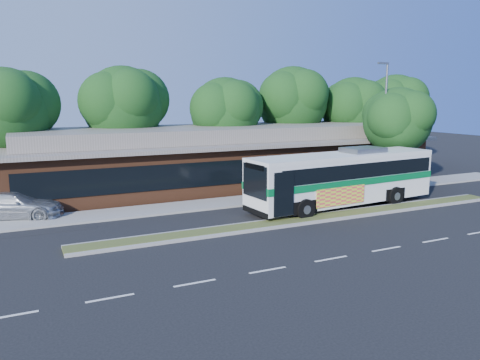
{
  "coord_description": "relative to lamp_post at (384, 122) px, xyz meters",
  "views": [
    {
      "loc": [
        -14.39,
        -20.13,
        6.6
      ],
      "look_at": [
        -3.16,
        3.47,
        2.0
      ],
      "focal_mm": 35.0,
      "sensor_mm": 36.0,
      "label": 1
    }
  ],
  "objects": [
    {
      "name": "sidewalk_tree",
      "position": [
        1.79,
        0.32,
        0.12
      ],
      "size": [
        5.54,
        4.97,
        7.39
      ],
      "color": "black",
      "rests_on": "ground"
    },
    {
      "name": "tree_bg_a",
      "position": [
        -24.15,
        9.14,
        0.97
      ],
      "size": [
        6.47,
        5.8,
        8.63
      ],
      "color": "black",
      "rests_on": "ground"
    },
    {
      "name": "tree_bg_b",
      "position": [
        -16.13,
        10.14,
        1.24
      ],
      "size": [
        6.69,
        6.0,
        9.0
      ],
      "color": "black",
      "rests_on": "ground"
    },
    {
      "name": "median_strip",
      "position": [
        -9.56,
        -5.4,
        -4.83
      ],
      "size": [
        26.0,
        1.1,
        0.15
      ],
      "primitive_type": "cube",
      "color": "#444D20",
      "rests_on": "ground"
    },
    {
      "name": "sedan",
      "position": [
        -24.48,
        1.96,
        -4.13
      ],
      "size": [
        5.76,
        3.79,
        1.55
      ],
      "primitive_type": "imported",
      "rotation": [
        0.0,
        0.0,
        1.24
      ],
      "color": "#B5B9BD",
      "rests_on": "ground"
    },
    {
      "name": "tree_bg_e",
      "position": [
        4.85,
        9.14,
        0.84
      ],
      "size": [
        6.47,
        5.8,
        8.5
      ],
      "color": "black",
      "rests_on": "ground"
    },
    {
      "name": "plaza_building",
      "position": [
        -9.56,
        6.99,
        -2.77
      ],
      "size": [
        33.2,
        11.2,
        4.45
      ],
      "color": "brown",
      "rests_on": "ground"
    },
    {
      "name": "sidewalk",
      "position": [
        -9.56,
        0.4,
        -4.84
      ],
      "size": [
        44.0,
        2.6,
        0.12
      ],
      "primitive_type": "cube",
      "color": "gray",
      "rests_on": "ground"
    },
    {
      "name": "lamp_post",
      "position": [
        0.0,
        0.0,
        0.0
      ],
      "size": [
        0.93,
        0.18,
        9.07
      ],
      "color": "slate",
      "rests_on": "ground"
    },
    {
      "name": "tree_bg_f",
      "position": [
        10.87,
        10.14,
        1.16
      ],
      "size": [
        6.69,
        6.0,
        8.92
      ],
      "color": "black",
      "rests_on": "ground"
    },
    {
      "name": "tree_bg_c",
      "position": [
        -8.16,
        9.13,
        0.69
      ],
      "size": [
        6.24,
        5.6,
        8.26
      ],
      "color": "black",
      "rests_on": "ground"
    },
    {
      "name": "tree_bg_d",
      "position": [
        -1.12,
        10.15,
        1.52
      ],
      "size": [
        6.91,
        6.2,
        9.37
      ],
      "color": "black",
      "rests_on": "ground"
    },
    {
      "name": "ground",
      "position": [
        -9.56,
        -6.0,
        -4.9
      ],
      "size": [
        120.0,
        120.0,
        0.0
      ],
      "primitive_type": "plane",
      "color": "black",
      "rests_on": "ground"
    },
    {
      "name": "transit_bus",
      "position": [
        -6.16,
        -3.48,
        -2.92
      ],
      "size": [
        12.88,
        3.78,
        3.57
      ],
      "rotation": [
        0.0,
        0.0,
        0.08
      ],
      "color": "white",
      "rests_on": "ground"
    }
  ]
}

